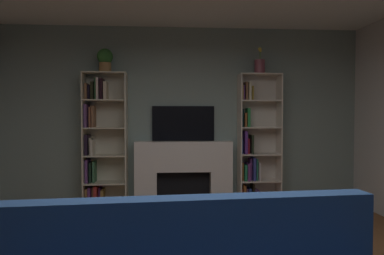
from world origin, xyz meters
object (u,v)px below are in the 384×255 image
(tv, at_px, (183,124))
(potted_plant, at_px, (105,59))
(vase_with_flowers, at_px, (260,66))
(bookshelf_right, at_px, (254,147))
(fireplace, at_px, (184,173))
(bookshelf_left, at_px, (101,143))

(tv, xyz_separation_m, potted_plant, (-1.16, -0.12, 0.95))
(potted_plant, xyz_separation_m, vase_with_flowers, (2.33, -0.00, -0.08))
(tv, distance_m, bookshelf_right, 1.15)
(vase_with_flowers, bearing_deg, tv, 174.09)
(fireplace, distance_m, tv, 0.75)
(bookshelf_left, distance_m, potted_plant, 1.23)
(tv, bearing_deg, fireplace, -90.00)
(bookshelf_left, bearing_deg, tv, 4.32)
(bookshelf_left, bearing_deg, vase_with_flowers, -0.63)
(tv, bearing_deg, bookshelf_right, -4.47)
(tv, bearing_deg, vase_with_flowers, -5.91)
(bookshelf_left, height_order, vase_with_flowers, vase_with_flowers)
(potted_plant, bearing_deg, tv, 5.89)
(fireplace, distance_m, bookshelf_right, 1.16)
(fireplace, distance_m, potted_plant, 2.06)
(fireplace, bearing_deg, tv, 90.00)
(fireplace, relative_size, bookshelf_right, 0.77)
(fireplace, relative_size, vase_with_flowers, 3.91)
(tv, height_order, bookshelf_left, bookshelf_left)
(fireplace, xyz_separation_m, tv, (0.00, 0.09, 0.75))
(tv, relative_size, vase_with_flowers, 2.36)
(vase_with_flowers, bearing_deg, bookshelf_right, 153.78)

